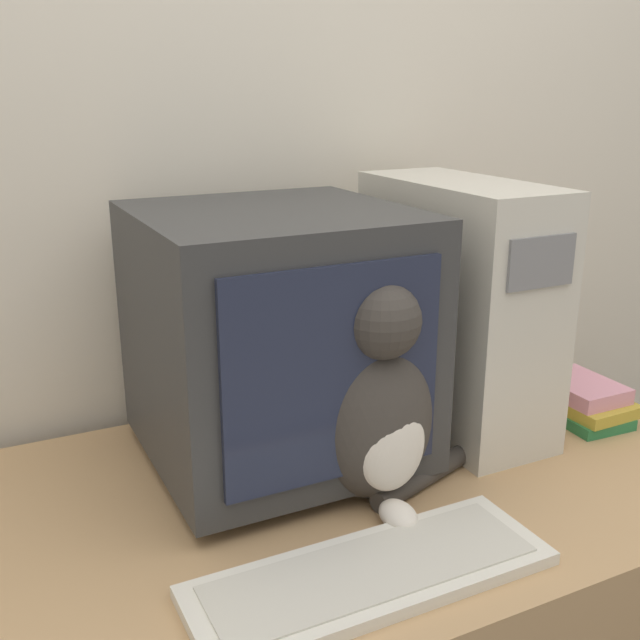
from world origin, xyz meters
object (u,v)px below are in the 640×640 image
(crt_monitor, at_px, (276,336))
(computer_tower, at_px, (456,305))
(book_stack, at_px, (581,400))
(pen, at_px, (300,565))
(keyboard, at_px, (371,574))
(cat, at_px, (373,408))

(crt_monitor, distance_m, computer_tower, 0.36)
(book_stack, distance_m, pen, 0.72)
(keyboard, height_order, cat, cat)
(crt_monitor, xyz_separation_m, keyboard, (-0.02, -0.37, -0.22))
(crt_monitor, xyz_separation_m, computer_tower, (0.36, -0.00, 0.01))
(keyboard, relative_size, cat, 1.35)
(keyboard, bearing_deg, computer_tower, 43.25)
(keyboard, distance_m, pen, 0.10)
(computer_tower, relative_size, pen, 3.09)
(crt_monitor, distance_m, keyboard, 0.43)
(computer_tower, height_order, book_stack, computer_tower)
(pen, bearing_deg, crt_monitor, 72.18)
(keyboard, xyz_separation_m, pen, (-0.07, 0.07, -0.01))
(keyboard, bearing_deg, pen, 137.17)
(book_stack, height_order, pen, book_stack)
(keyboard, relative_size, book_stack, 2.47)
(crt_monitor, bearing_deg, cat, -65.58)
(cat, bearing_deg, keyboard, -116.50)
(cat, bearing_deg, crt_monitor, 117.96)
(computer_tower, relative_size, keyboard, 0.94)
(cat, bearing_deg, computer_tower, 36.21)
(computer_tower, distance_m, pen, 0.60)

